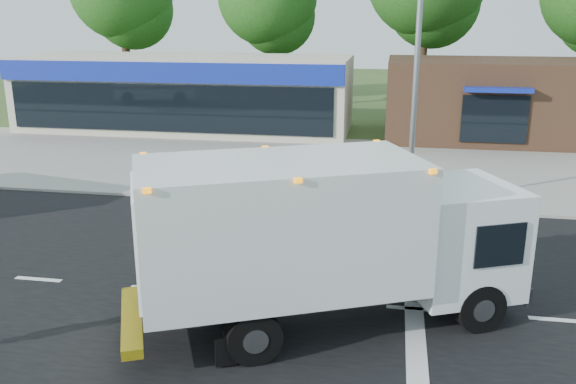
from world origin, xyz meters
name	(u,v)px	position (x,y,z in m)	size (l,w,h in m)	color
ground	(280,299)	(0.00, 0.00, 0.00)	(120.00, 120.00, 0.00)	#385123
road_asphalt	(280,299)	(0.00, 0.00, 0.00)	(60.00, 14.00, 0.02)	black
sidewalk	(322,195)	(0.00, 8.20, 0.06)	(60.00, 2.40, 0.12)	gray
parking_apron	(338,159)	(0.00, 14.00, 0.01)	(60.00, 9.00, 0.02)	gray
lane_markings	(333,333)	(1.35, -1.35, 0.02)	(55.20, 7.00, 0.01)	silver
ems_box_truck	(323,231)	(1.08, -1.00, 2.06)	(8.39, 5.55, 3.58)	black
retail_strip_mall	(186,93)	(-9.00, 19.93, 2.01)	(18.00, 6.20, 4.00)	beige
brown_storefront	(486,100)	(7.00, 19.98, 2.00)	(10.00, 6.70, 4.00)	#382316
traffic_signal_pole	(396,57)	(2.35, 7.60, 4.92)	(3.51, 0.25, 8.00)	gray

